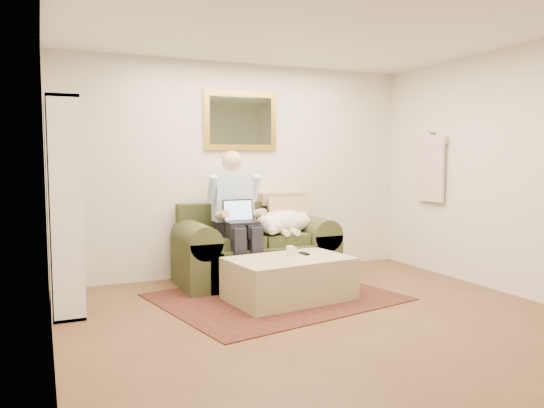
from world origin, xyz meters
TOP-DOWN VIEW (x-y plane):
  - room_shell at (0.00, 0.35)m, footprint 4.51×5.00m
  - rug at (-0.09, 1.24)m, footprint 2.61×2.25m
  - sofa at (-0.01, 2.01)m, footprint 1.82×0.92m
  - seated_man at (-0.29, 1.84)m, footprint 0.60×0.85m
  - laptop at (-0.29, 1.77)m, footprint 0.35×0.28m
  - sleeping_dog at (0.31, 1.92)m, footprint 0.75×0.47m
  - ottoman at (-0.01, 1.09)m, footprint 1.29×0.91m
  - coffee_mug at (0.05, 1.19)m, footprint 0.08×0.08m
  - tv_remote at (0.22, 1.20)m, footprint 0.06×0.15m
  - bookshelf at (-2.10, 1.60)m, footprint 0.28×0.80m
  - wall_mirror at (-0.01, 2.47)m, footprint 0.94×0.04m
  - hanging_shirt at (2.19, 1.60)m, footprint 0.06×0.52m

SIDE VIEW (x-z plane):
  - rug at x=-0.09m, z-range 0.00..0.01m
  - ottoman at x=-0.01m, z-range 0.00..0.44m
  - sofa at x=-0.01m, z-range -0.23..0.86m
  - tv_remote at x=0.22m, z-range 0.44..0.46m
  - coffee_mug at x=0.05m, z-range 0.44..0.54m
  - sleeping_dog at x=0.31m, z-range 0.56..0.83m
  - seated_man at x=-0.29m, z-range 0.00..1.53m
  - laptop at x=-0.29m, z-range 0.67..0.93m
  - bookshelf at x=-2.10m, z-range 0.00..2.00m
  - room_shell at x=0.00m, z-range 0.00..2.61m
  - hanging_shirt at x=2.19m, z-range 0.90..1.80m
  - wall_mirror at x=-0.01m, z-range 1.54..2.26m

